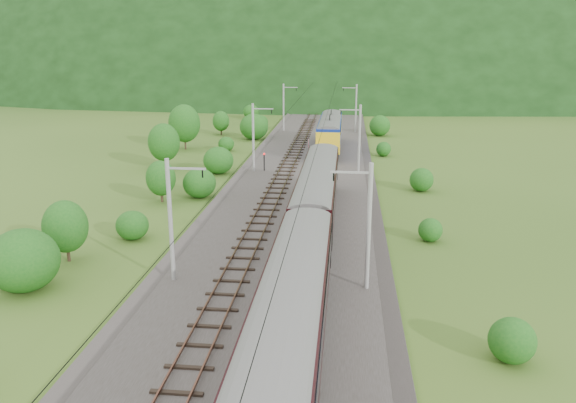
# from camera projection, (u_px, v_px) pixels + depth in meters

# --- Properties ---
(ground) EXTENTS (600.00, 600.00, 0.00)m
(ground) POSITION_uv_depth(u_px,v_px,m) (268.00, 288.00, 35.88)
(ground) COLOR #2F4F18
(ground) RESTS_ON ground
(railbed) EXTENTS (14.00, 220.00, 0.30)m
(railbed) POSITION_uv_depth(u_px,v_px,m) (285.00, 234.00, 45.41)
(railbed) COLOR #38332D
(railbed) RESTS_ON ground
(track_left) EXTENTS (2.40, 220.00, 0.27)m
(track_left) POSITION_uv_depth(u_px,v_px,m) (256.00, 231.00, 45.59)
(track_left) COLOR brown
(track_left) RESTS_ON railbed
(track_right) EXTENTS (2.40, 220.00, 0.27)m
(track_right) POSITION_uv_depth(u_px,v_px,m) (315.00, 233.00, 45.11)
(track_right) COLOR brown
(track_right) RESTS_ON railbed
(catenary_left) EXTENTS (2.54, 192.28, 8.00)m
(catenary_left) POSITION_uv_depth(u_px,v_px,m) (254.00, 136.00, 65.87)
(catenary_left) COLOR gray
(catenary_left) RESTS_ON railbed
(catenary_right) EXTENTS (2.54, 192.28, 8.00)m
(catenary_right) POSITION_uv_depth(u_px,v_px,m) (359.00, 138.00, 64.64)
(catenary_right) COLOR gray
(catenary_right) RESTS_ON railbed
(overhead_wires) EXTENTS (4.83, 198.00, 0.03)m
(overhead_wires) POSITION_uv_depth(u_px,v_px,m) (285.00, 150.00, 43.50)
(overhead_wires) COLOR black
(overhead_wires) RESTS_ON ground
(mountain_main) EXTENTS (504.00, 360.00, 244.00)m
(mountain_main) POSITION_uv_depth(u_px,v_px,m) (339.00, 73.00, 284.57)
(mountain_main) COLOR black
(mountain_main) RESTS_ON ground
(mountain_ridge) EXTENTS (336.00, 280.00, 132.00)m
(mountain_ridge) POSITION_uv_depth(u_px,v_px,m) (138.00, 68.00, 334.82)
(mountain_ridge) COLOR black
(mountain_ridge) RESTS_ON ground
(train) EXTENTS (3.10, 124.43, 5.40)m
(train) POSITION_uv_depth(u_px,v_px,m) (291.00, 306.00, 25.34)
(train) COLOR black
(train) RESTS_ON ground
(hazard_post_near) EXTENTS (0.14, 0.14, 1.30)m
(hazard_post_near) POSITION_uv_depth(u_px,v_px,m) (309.00, 143.00, 81.69)
(hazard_post_near) COLOR red
(hazard_post_near) RESTS_ON railbed
(hazard_post_far) EXTENTS (0.17, 0.17, 1.61)m
(hazard_post_far) POSITION_uv_depth(u_px,v_px,m) (316.00, 137.00, 86.44)
(hazard_post_far) COLOR red
(hazard_post_far) RESTS_ON railbed
(signal) EXTENTS (0.24, 0.24, 2.15)m
(signal) POSITION_uv_depth(u_px,v_px,m) (264.00, 160.00, 66.84)
(signal) COLOR black
(signal) RESTS_ON railbed
(vegetation_left) EXTENTS (13.21, 147.93, 6.54)m
(vegetation_left) POSITION_uv_depth(u_px,v_px,m) (174.00, 165.00, 60.75)
(vegetation_left) COLOR #195316
(vegetation_left) RESTS_ON ground
(vegetation_right) EXTENTS (6.67, 105.10, 3.11)m
(vegetation_right) POSITION_uv_depth(u_px,v_px,m) (427.00, 207.00, 49.03)
(vegetation_right) COLOR #195316
(vegetation_right) RESTS_ON ground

